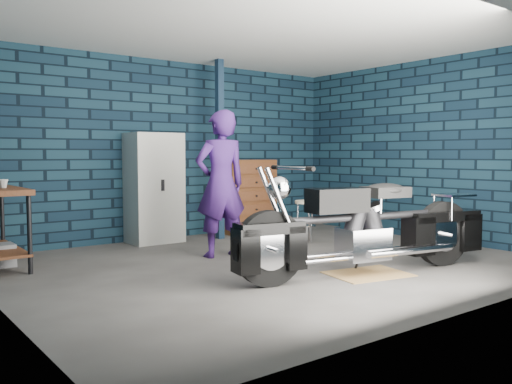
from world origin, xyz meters
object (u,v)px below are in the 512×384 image
(motorcycle, at_px, (369,220))
(tool_chest, at_px, (247,196))
(person, at_px, (221,184))
(locker, at_px, (154,188))
(shop_stool, at_px, (306,221))

(motorcycle, height_order, tool_chest, tool_chest)
(tool_chest, bearing_deg, person, -135.25)
(motorcycle, bearing_deg, tool_chest, 86.89)
(motorcycle, xyz_separation_m, locker, (-0.84, 3.31, 0.21))
(person, xyz_separation_m, locker, (-0.15, 1.51, -0.12))
(tool_chest, height_order, shop_stool, tool_chest)
(motorcycle, relative_size, locker, 1.67)
(motorcycle, distance_m, locker, 3.42)
(tool_chest, bearing_deg, motorcycle, -104.07)
(tool_chest, bearing_deg, shop_stool, -86.19)
(motorcycle, bearing_deg, shop_stool, 76.01)
(locker, distance_m, shop_stool, 2.26)
(person, bearing_deg, motorcycle, 119.07)
(locker, distance_m, tool_chest, 1.69)
(motorcycle, xyz_separation_m, person, (-0.69, 1.80, 0.33))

